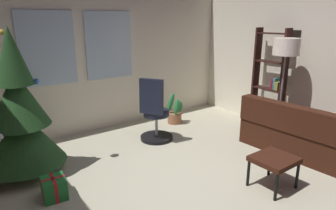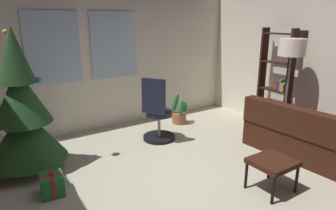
# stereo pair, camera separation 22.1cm
# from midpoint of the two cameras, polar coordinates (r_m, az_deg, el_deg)

# --- Properties ---
(ground_plane) EXTENTS (5.43, 5.35, 0.10)m
(ground_plane) POSITION_cam_midpoint_polar(r_m,az_deg,el_deg) (3.84, 4.45, -16.23)
(ground_plane) COLOR #B2AD92
(wall_back_with_windows) EXTENTS (5.43, 0.12, 2.83)m
(wall_back_with_windows) POSITION_cam_midpoint_polar(r_m,az_deg,el_deg) (5.60, -14.12, 9.75)
(wall_back_with_windows) COLOR beige
(wall_back_with_windows) RESTS_ON ground_plane
(wall_right_with_frames) EXTENTS (0.12, 5.35, 2.83)m
(wall_right_with_frames) POSITION_cam_midpoint_polar(r_m,az_deg,el_deg) (5.51, 27.39, 8.29)
(wall_right_with_frames) COLOR beige
(wall_right_with_frames) RESTS_ON ground_plane
(couch) EXTENTS (1.64, 1.99, 0.81)m
(couch) POSITION_cam_midpoint_polar(r_m,az_deg,el_deg) (4.99, 26.47, -5.68)
(couch) COLOR #33170D
(couch) RESTS_ON ground_plane
(footstool) EXTENTS (0.50, 0.46, 0.41)m
(footstool) POSITION_cam_midpoint_polar(r_m,az_deg,el_deg) (3.82, 18.36, -10.34)
(footstool) COLOR #33170D
(footstool) RESTS_ON ground_plane
(holiday_tree) EXTENTS (1.03, 1.03, 2.40)m
(holiday_tree) POSITION_cam_midpoint_polar(r_m,az_deg,el_deg) (4.27, -28.12, -2.09)
(holiday_tree) COLOR #4C331E
(holiday_tree) RESTS_ON ground_plane
(gift_box_green) EXTENTS (0.28, 0.31, 0.26)m
(gift_box_green) POSITION_cam_midpoint_polar(r_m,az_deg,el_deg) (3.82, -22.88, -14.68)
(gift_box_green) COLOR #1E722D
(gift_box_green) RESTS_ON ground_plane
(office_chair) EXTENTS (0.59, 0.57, 1.10)m
(office_chair) POSITION_cam_midpoint_polar(r_m,az_deg,el_deg) (4.97, -3.84, -2.29)
(office_chair) COLOR black
(office_chair) RESTS_ON ground_plane
(bookshelf) EXTENTS (0.18, 0.64, 1.87)m
(bookshelf) POSITION_cam_midpoint_polar(r_m,az_deg,el_deg) (5.81, 18.00, 3.61)
(bookshelf) COLOR black
(bookshelf) RESTS_ON ground_plane
(floor_lamp) EXTENTS (0.43, 0.43, 1.72)m
(floor_lamp) POSITION_cam_midpoint_polar(r_m,az_deg,el_deg) (5.26, 20.82, 9.62)
(floor_lamp) COLOR slate
(floor_lamp) RESTS_ON ground_plane
(potted_plant) EXTENTS (0.38, 0.34, 0.64)m
(potted_plant) POSITION_cam_midpoint_polar(r_m,az_deg,el_deg) (5.87, 0.25, -1.59)
(potted_plant) COLOR #965D3F
(potted_plant) RESTS_ON ground_plane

